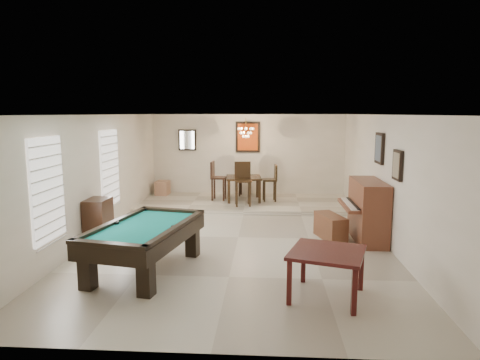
# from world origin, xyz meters

# --- Properties ---
(ground_plane) EXTENTS (6.00, 9.00, 0.02)m
(ground_plane) POSITION_xyz_m (0.00, 0.00, -0.01)
(ground_plane) COLOR beige
(wall_back) EXTENTS (6.00, 0.04, 2.60)m
(wall_back) POSITION_xyz_m (0.00, 4.50, 1.30)
(wall_back) COLOR silver
(wall_back) RESTS_ON ground_plane
(wall_front) EXTENTS (6.00, 0.04, 2.60)m
(wall_front) POSITION_xyz_m (0.00, -4.50, 1.30)
(wall_front) COLOR silver
(wall_front) RESTS_ON ground_plane
(wall_left) EXTENTS (0.04, 9.00, 2.60)m
(wall_left) POSITION_xyz_m (-3.00, 0.00, 1.30)
(wall_left) COLOR silver
(wall_left) RESTS_ON ground_plane
(wall_right) EXTENTS (0.04, 9.00, 2.60)m
(wall_right) POSITION_xyz_m (3.00, 0.00, 1.30)
(wall_right) COLOR silver
(wall_right) RESTS_ON ground_plane
(ceiling) EXTENTS (6.00, 9.00, 0.04)m
(ceiling) POSITION_xyz_m (0.00, 0.00, 2.60)
(ceiling) COLOR white
(ceiling) RESTS_ON wall_back
(dining_step) EXTENTS (6.00, 2.50, 0.12)m
(dining_step) POSITION_xyz_m (0.00, 3.25, 0.06)
(dining_step) COLOR beige
(dining_step) RESTS_ON ground_plane
(window_left_front) EXTENTS (0.06, 1.00, 1.70)m
(window_left_front) POSITION_xyz_m (-2.97, -2.20, 1.40)
(window_left_front) COLOR white
(window_left_front) RESTS_ON wall_left
(window_left_rear) EXTENTS (0.06, 1.00, 1.70)m
(window_left_rear) POSITION_xyz_m (-2.97, 0.60, 1.40)
(window_left_rear) COLOR white
(window_left_rear) RESTS_ON wall_left
(pool_table) EXTENTS (1.70, 2.53, 0.77)m
(pool_table) POSITION_xyz_m (-1.43, -2.05, 0.39)
(pool_table) COLOR black
(pool_table) RESTS_ON ground_plane
(square_table) EXTENTS (1.26, 1.26, 0.69)m
(square_table) POSITION_xyz_m (1.47, -2.92, 0.35)
(square_table) COLOR #380F0E
(square_table) RESTS_ON ground_plane
(upright_piano) EXTENTS (0.84, 1.51, 1.26)m
(upright_piano) POSITION_xyz_m (2.56, -0.02, 0.63)
(upright_piano) COLOR brown
(upright_piano) RESTS_ON ground_plane
(piano_bench) EXTENTS (0.62, 1.00, 0.52)m
(piano_bench) POSITION_xyz_m (1.95, 0.01, 0.26)
(piano_bench) COLOR brown
(piano_bench) RESTS_ON ground_plane
(apothecary_chest) EXTENTS (0.42, 0.63, 0.94)m
(apothecary_chest) POSITION_xyz_m (-2.77, -0.69, 0.47)
(apothecary_chest) COLOR black
(apothecary_chest) RESTS_ON ground_plane
(dining_table) EXTENTS (1.08, 1.08, 0.82)m
(dining_table) POSITION_xyz_m (-0.07, 3.36, 0.53)
(dining_table) COLOR black
(dining_table) RESTS_ON dining_step
(flower_vase) EXTENTS (0.16, 0.16, 0.22)m
(flower_vase) POSITION_xyz_m (-0.07, 3.36, 1.05)
(flower_vase) COLOR #A30E10
(flower_vase) RESTS_ON dining_table
(dining_chair_south) EXTENTS (0.49, 0.49, 1.19)m
(dining_chair_south) POSITION_xyz_m (-0.05, 2.65, 0.72)
(dining_chair_south) COLOR black
(dining_chair_south) RESTS_ON dining_step
(dining_chair_north) EXTENTS (0.41, 0.41, 1.00)m
(dining_chair_north) POSITION_xyz_m (-0.06, 4.08, 0.62)
(dining_chair_north) COLOR black
(dining_chair_north) RESTS_ON dining_step
(dining_chair_west) EXTENTS (0.45, 0.45, 1.13)m
(dining_chair_west) POSITION_xyz_m (-0.79, 3.39, 0.68)
(dining_chair_west) COLOR black
(dining_chair_west) RESTS_ON dining_step
(dining_chair_east) EXTENTS (0.43, 0.43, 1.05)m
(dining_chair_east) POSITION_xyz_m (0.68, 3.33, 0.65)
(dining_chair_east) COLOR black
(dining_chair_east) RESTS_ON dining_step
(corner_bench) EXTENTS (0.40, 0.49, 0.43)m
(corner_bench) POSITION_xyz_m (-2.64, 4.08, 0.33)
(corner_bench) COLOR tan
(corner_bench) RESTS_ON dining_step
(chandelier) EXTENTS (0.44, 0.44, 0.60)m
(chandelier) POSITION_xyz_m (0.00, 3.20, 2.20)
(chandelier) COLOR #FFE5B2
(chandelier) RESTS_ON ceiling
(back_painting) EXTENTS (0.75, 0.06, 0.95)m
(back_painting) POSITION_xyz_m (0.00, 4.46, 1.90)
(back_painting) COLOR #D84C14
(back_painting) RESTS_ON wall_back
(back_mirror) EXTENTS (0.55, 0.06, 0.65)m
(back_mirror) POSITION_xyz_m (-1.90, 4.46, 1.80)
(back_mirror) COLOR white
(back_mirror) RESTS_ON wall_back
(right_picture_upper) EXTENTS (0.06, 0.55, 0.65)m
(right_picture_upper) POSITION_xyz_m (2.96, 0.30, 1.90)
(right_picture_upper) COLOR slate
(right_picture_upper) RESTS_ON wall_right
(right_picture_lower) EXTENTS (0.06, 0.45, 0.55)m
(right_picture_lower) POSITION_xyz_m (2.96, -1.00, 1.70)
(right_picture_lower) COLOR gray
(right_picture_lower) RESTS_ON wall_right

